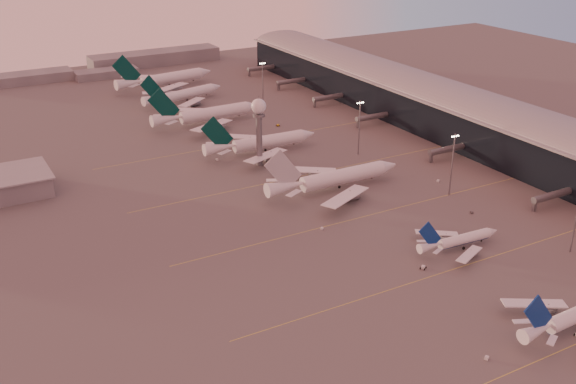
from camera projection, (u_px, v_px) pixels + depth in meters
ground at (433, 299)px, 194.49m from camera, size 700.00×700.00×0.00m
taxiway_markings at (396, 207)px, 252.74m from camera, size 180.00×185.25×0.02m
terminal at (457, 114)px, 326.74m from camera, size 57.00×362.00×23.04m
radar_tower at (259, 119)px, 284.41m from camera, size 6.40×6.40×31.10m
mast_b at (452, 162)px, 257.68m from camera, size 3.60×0.56×25.00m
mast_c at (359, 125)px, 299.44m from camera, size 3.60×0.56×25.00m
mast_d at (263, 82)px, 370.56m from camera, size 3.60×0.56×25.00m
distant_horizon at (118, 64)px, 454.29m from camera, size 165.00×37.50×9.00m
narrowbody_near at (573, 318)px, 179.67m from camera, size 40.95×32.69×16.00m
narrowbody_mid at (459, 242)px, 221.39m from camera, size 32.87×26.20×12.84m
widebody_white at (335, 181)px, 266.15m from camera, size 60.94×48.85×21.45m
greentail_a at (262, 145)px, 305.78m from camera, size 56.27×45.42×20.43m
greentail_b at (208, 116)px, 344.96m from camera, size 61.29×49.44×22.25m
greentail_c at (184, 96)px, 381.91m from camera, size 52.81×42.13×19.56m
greentail_d at (166, 81)px, 411.30m from camera, size 65.18×52.29×23.77m
gsv_truck_a at (487, 355)px, 168.60m from camera, size 5.38×4.06×2.07m
gsv_tug_mid at (423, 267)px, 209.96m from camera, size 3.72×4.28×1.05m
gsv_truck_b at (472, 211)px, 247.21m from camera, size 4.70×1.83×1.89m
gsv_truck_c at (323, 227)px, 235.09m from camera, size 4.94×3.24×1.88m
gsv_catering_b at (439, 178)px, 274.12m from camera, size 5.19×3.43×3.92m
gsv_tug_far at (308, 171)px, 284.49m from camera, size 3.00×3.85×0.97m
gsv_truck_d at (217, 158)px, 297.38m from camera, size 1.90×4.86×1.96m
gsv_tug_hangar at (278, 125)px, 342.52m from camera, size 3.63×2.52×0.96m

